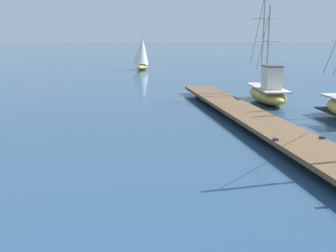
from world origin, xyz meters
TOP-DOWN VIEW (x-y plane):
  - floating_dock at (6.88, 13.45)m, footprint 3.21×21.05m
  - fishing_boat_1 at (9.39, 19.30)m, footprint 1.82×6.88m
  - distant_sailboat at (2.88, 43.08)m, footprint 2.34×3.65m

SIDE VIEW (x-z plane):
  - floating_dock at x=6.88m, z-range 0.10..0.63m
  - fishing_boat_1 at x=9.39m, z-range -2.58..3.93m
  - distant_sailboat at x=2.88m, z-range -0.24..3.58m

